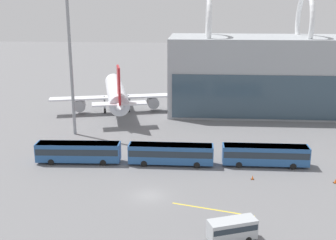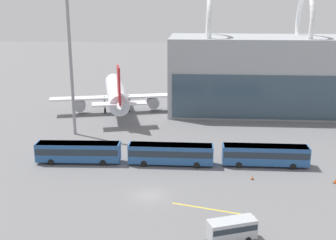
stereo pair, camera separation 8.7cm
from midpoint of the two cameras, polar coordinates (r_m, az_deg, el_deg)
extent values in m
plane|color=slate|center=(57.49, -2.58, -10.20)|extent=(440.00, 440.00, 0.00)
torus|color=white|center=(99.00, 5.54, 12.98)|extent=(1.10, 14.60, 14.60)
torus|color=white|center=(101.76, 18.03, 12.38)|extent=(1.10, 14.60, 14.60)
cylinder|color=silver|center=(100.44, -7.02, 3.75)|extent=(10.98, 28.51, 4.31)
sphere|color=silver|center=(114.31, -7.39, 5.19)|extent=(4.22, 4.22, 4.22)
cone|color=silver|center=(86.65, -6.53, 1.84)|extent=(5.47, 7.01, 4.09)
cube|color=silver|center=(98.91, -6.95, 3.12)|extent=(30.30, 10.39, 0.35)
cylinder|color=gray|center=(99.25, -11.84, 2.00)|extent=(3.40, 3.90, 2.67)
cylinder|color=gray|center=(100.00, -2.04, 2.43)|extent=(3.40, 3.90, 2.67)
cube|color=red|center=(86.39, -6.65, 4.77)|extent=(1.64, 5.17, 7.47)
cube|color=silver|center=(87.22, -6.57, 2.23)|extent=(11.65, 5.80, 0.28)
cylinder|color=gray|center=(110.16, -7.24, 3.64)|extent=(0.36, 0.36, 3.51)
cylinder|color=black|center=(110.54, -7.21, 2.75)|extent=(0.70, 1.18, 1.10)
cylinder|color=gray|center=(99.14, -8.54, 2.24)|extent=(0.36, 0.36, 3.51)
cylinder|color=black|center=(99.56, -8.50, 1.26)|extent=(0.70, 1.18, 1.10)
cylinder|color=gray|center=(99.39, -5.31, 2.38)|extent=(0.36, 0.36, 3.51)
cylinder|color=black|center=(99.81, -5.29, 1.40)|extent=(0.70, 1.18, 1.10)
cone|color=silver|center=(106.91, 15.10, 4.11)|extent=(7.99, 5.17, 4.31)
cylinder|color=gray|center=(123.24, 20.13, 4.18)|extent=(3.60, 2.50, 2.12)
cube|color=red|center=(106.30, 15.73, 6.83)|extent=(6.28, 1.13, 8.96)
cube|color=silver|center=(107.08, 15.54, 4.35)|extent=(4.56, 12.09, 0.28)
cylinder|color=gray|center=(115.44, 21.74, 3.22)|extent=(0.36, 0.36, 3.61)
cylinder|color=black|center=(115.81, 21.65, 2.35)|extent=(1.15, 0.58, 1.10)
cube|color=#285693|center=(69.46, -12.01, -4.21)|extent=(13.54, 3.28, 2.95)
cube|color=#232D38|center=(69.36, -12.02, -3.98)|extent=(13.27, 3.30, 1.03)
cube|color=silver|center=(68.99, -12.08, -3.10)|extent=(13.14, 3.18, 0.12)
cylinder|color=black|center=(70.22, -8.39, -4.98)|extent=(1.01, 0.34, 1.00)
cylinder|color=black|center=(67.92, -8.76, -5.72)|extent=(1.01, 0.34, 1.00)
cylinder|color=black|center=(72.13, -14.95, -4.79)|extent=(1.01, 0.34, 1.00)
cylinder|color=black|center=(69.89, -15.52, -5.51)|extent=(1.01, 0.34, 1.00)
cube|color=#285693|center=(67.12, 0.41, -4.56)|extent=(13.44, 2.72, 2.95)
cube|color=#232D38|center=(67.02, 0.41, -4.32)|extent=(13.17, 2.75, 1.03)
cube|color=silver|center=(66.65, 0.42, -3.42)|extent=(13.04, 2.63, 0.12)
cylinder|color=black|center=(68.64, 3.97, -5.33)|extent=(1.00, 0.30, 1.00)
cylinder|color=black|center=(66.31, 3.95, -6.11)|extent=(1.00, 0.30, 1.00)
cylinder|color=black|center=(69.15, -2.98, -5.16)|extent=(1.00, 0.30, 1.00)
cylinder|color=black|center=(66.83, -3.25, -5.92)|extent=(1.00, 0.30, 1.00)
cube|color=#285693|center=(68.37, 13.06, -4.60)|extent=(13.44, 2.74, 2.95)
cube|color=#232D38|center=(68.27, 13.08, -4.37)|extent=(13.18, 2.77, 1.03)
cube|color=silver|center=(67.90, 13.14, -3.48)|extent=(13.04, 2.66, 0.12)
cylinder|color=black|center=(70.75, 16.20, -5.30)|extent=(1.00, 0.30, 1.00)
cylinder|color=black|center=(68.47, 16.61, -6.04)|extent=(1.00, 0.30, 1.00)
cylinder|color=black|center=(69.48, 9.44, -5.25)|extent=(1.00, 0.30, 1.00)
cylinder|color=black|center=(67.16, 9.61, -6.02)|extent=(1.00, 0.30, 1.00)
cube|color=#B2B7BC|center=(47.56, 8.69, -14.40)|extent=(5.63, 3.66, 2.19)
cube|color=#232D38|center=(47.38, 8.70, -14.03)|extent=(5.49, 3.62, 0.66)
cylinder|color=black|center=(48.24, 6.45, -15.27)|extent=(0.73, 0.45, 0.70)
cylinder|color=black|center=(47.99, 10.83, -15.65)|extent=(0.73, 0.45, 0.70)
cylinder|color=black|center=(49.38, 9.85, -14.64)|extent=(0.73, 0.45, 0.70)
cylinder|color=gray|center=(81.88, -13.01, 7.64)|extent=(0.60, 0.60, 28.35)
cube|color=yellow|center=(54.24, 6.04, -11.95)|extent=(10.29, 3.04, 0.01)
cube|color=black|center=(63.52, 11.39, -7.89)|extent=(0.46, 0.46, 0.02)
cone|color=#EA5914|center=(63.40, 11.41, -7.63)|extent=(0.34, 0.34, 0.61)
cube|color=black|center=(65.71, 21.75, -7.93)|extent=(0.61, 0.61, 0.02)
cone|color=#EA5914|center=(65.58, 21.78, -7.66)|extent=(0.45, 0.45, 0.66)
camera|label=1|loc=(0.04, -89.97, 0.01)|focal=45.00mm
camera|label=2|loc=(0.04, 90.03, -0.01)|focal=45.00mm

